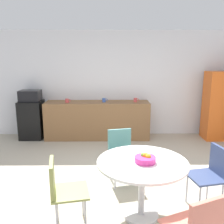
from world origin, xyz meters
TOP-DOWN VIEW (x-y plane):
  - ground_plane at (0.00, 0.00)m, footprint 6.00×6.00m
  - wall_back at (0.00, 3.00)m, footprint 6.00×0.10m
  - counter_block at (-0.34, 2.65)m, footprint 2.50×0.60m
  - mini_fridge at (-1.95, 2.65)m, footprint 0.54×0.54m
  - microwave at (-1.95, 2.65)m, footprint 0.48×0.38m
  - locker_cabinet at (2.55, 2.55)m, footprint 0.60×0.50m
  - round_table at (0.35, -0.46)m, footprint 1.09×1.09m
  - chair_teal at (0.13, 0.48)m, footprint 0.50×0.50m
  - chair_olive at (-0.60, -0.65)m, footprint 0.49×0.49m
  - chair_navy at (1.29, -0.26)m, footprint 0.50×0.50m
  - fruit_bowl at (0.38, -0.49)m, footprint 0.25×0.25m
  - mug_white at (-1.05, 2.55)m, footprint 0.13×0.08m
  - mug_green at (0.58, 2.64)m, footprint 0.13×0.08m
  - mug_red at (-0.18, 2.63)m, footprint 0.13×0.08m

SIDE VIEW (x-z plane):
  - ground_plane at x=0.00m, z-range 0.00..0.00m
  - counter_block at x=-0.34m, z-range 0.00..0.90m
  - mini_fridge at x=-1.95m, z-range 0.00..0.92m
  - chair_teal at x=0.13m, z-range 0.11..0.94m
  - chair_olive at x=-0.60m, z-range 0.11..0.94m
  - chair_navy at x=1.29m, z-range 0.11..0.94m
  - round_table at x=0.35m, z-range 0.23..0.97m
  - fruit_bowl at x=0.38m, z-range 0.73..0.84m
  - locker_cabinet at x=2.55m, z-range 0.00..1.63m
  - mug_white at x=-1.05m, z-range 0.90..1.00m
  - mug_green at x=0.58m, z-range 0.90..1.00m
  - mug_red at x=-0.18m, z-range 0.90..1.00m
  - microwave at x=-1.95m, z-range 0.92..1.18m
  - wall_back at x=0.00m, z-range 0.00..2.60m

